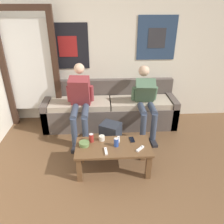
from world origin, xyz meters
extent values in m
cube|color=silver|center=(0.00, 2.85, 1.27)|extent=(10.00, 0.05, 2.55)
cube|color=black|center=(-0.68, 2.82, 1.45)|extent=(0.75, 0.01, 0.81)
cube|color=maroon|center=(-0.68, 2.81, 1.45)|extent=(0.34, 0.01, 0.37)
cube|color=navy|center=(0.94, 2.82, 1.59)|extent=(0.72, 0.01, 0.78)
cube|color=#2D2D33|center=(0.94, 2.81, 1.59)|extent=(0.32, 0.01, 0.35)
cube|color=#382319|center=(-1.81, 2.63, 1.02)|extent=(0.10, 0.10, 2.05)
cube|color=#382319|center=(-0.91, 2.63, 1.02)|extent=(0.10, 0.10, 2.05)
cube|color=#382319|center=(-1.36, 2.63, 2.10)|extent=(1.00, 0.10, 0.10)
cube|color=silver|center=(-1.36, 2.65, 1.13)|extent=(0.82, 0.02, 1.64)
cube|color=#564C47|center=(0.06, 2.76, 0.42)|extent=(2.50, 0.13, 0.83)
cube|color=#564C47|center=(0.06, 2.42, 0.22)|extent=(2.50, 0.56, 0.44)
cube|color=#564C47|center=(-1.12, 2.42, 0.28)|extent=(0.12, 0.56, 0.56)
cube|color=#564C47|center=(1.25, 2.42, 0.28)|extent=(0.12, 0.56, 0.56)
cube|color=#B2A38E|center=(-0.50, 2.42, 0.49)|extent=(1.11, 0.52, 0.10)
cube|color=#B2A38E|center=(0.63, 2.42, 0.49)|extent=(1.11, 0.52, 0.10)
cube|color=brown|center=(0.05, 1.17, 0.39)|extent=(1.04, 0.50, 0.03)
cube|color=brown|center=(-0.42, 1.37, 0.19)|extent=(0.07, 0.07, 0.38)
cube|color=brown|center=(0.51, 1.37, 0.19)|extent=(0.07, 0.07, 0.38)
cube|color=brown|center=(-0.42, 0.98, 0.19)|extent=(0.07, 0.07, 0.38)
cube|color=brown|center=(0.51, 0.98, 0.19)|extent=(0.07, 0.07, 0.38)
cylinder|color=#384256|center=(-0.56, 1.98, 0.54)|extent=(0.11, 0.45, 0.11)
cylinder|color=#384256|center=(-0.56, 1.75, 0.28)|extent=(0.10, 0.10, 0.51)
cube|color=#232328|center=(-0.56, 1.68, 0.03)|extent=(0.11, 0.25, 0.05)
cylinder|color=#384256|center=(-0.38, 1.98, 0.54)|extent=(0.11, 0.45, 0.11)
cylinder|color=#384256|center=(-0.38, 1.75, 0.28)|extent=(0.10, 0.10, 0.51)
cube|color=#232328|center=(-0.38, 1.68, 0.03)|extent=(0.11, 0.25, 0.05)
cube|color=maroon|center=(-0.47, 2.27, 0.79)|extent=(0.37, 0.38, 0.56)
sphere|color=beige|center=(-0.47, 2.37, 1.17)|extent=(0.18, 0.18, 0.18)
cylinder|color=maroon|center=(-0.66, 2.28, 0.75)|extent=(0.08, 0.12, 0.30)
cylinder|color=maroon|center=(-0.27, 2.28, 0.75)|extent=(0.08, 0.12, 0.30)
cylinder|color=#384256|center=(0.59, 2.02, 0.54)|extent=(0.11, 0.37, 0.11)
cylinder|color=#384256|center=(0.59, 1.83, 0.28)|extent=(0.10, 0.10, 0.51)
cube|color=#232328|center=(0.59, 1.76, 0.03)|extent=(0.11, 0.25, 0.05)
cylinder|color=#384256|center=(0.77, 2.02, 0.54)|extent=(0.11, 0.37, 0.11)
cylinder|color=#384256|center=(0.77, 1.83, 0.28)|extent=(0.10, 0.10, 0.51)
cube|color=#232328|center=(0.77, 1.76, 0.03)|extent=(0.11, 0.25, 0.05)
cube|color=#4C6B51|center=(0.68, 2.32, 0.74)|extent=(0.39, 0.47, 0.52)
sphere|color=beige|center=(0.68, 2.52, 1.06)|extent=(0.20, 0.20, 0.20)
cylinder|color=#4C6B51|center=(0.49, 2.35, 0.69)|extent=(0.08, 0.15, 0.27)
cylinder|color=#4C6B51|center=(0.87, 2.35, 0.69)|extent=(0.08, 0.15, 0.27)
cube|color=#282D38|center=(0.04, 1.78, 0.20)|extent=(0.39, 0.38, 0.41)
cube|color=#282D38|center=(-0.02, 1.68, 0.11)|extent=(0.23, 0.18, 0.18)
cylinder|color=#607F47|center=(-0.35, 1.21, 0.44)|extent=(0.14, 0.14, 0.06)
torus|color=#607F47|center=(-0.35, 1.21, 0.46)|extent=(0.15, 0.15, 0.02)
cylinder|color=silver|center=(-0.11, 1.32, 0.44)|extent=(0.08, 0.08, 0.07)
cylinder|color=black|center=(-0.11, 1.32, 0.49)|extent=(0.00, 0.00, 0.01)
cylinder|color=#28479E|center=(0.09, 1.17, 0.47)|extent=(0.07, 0.07, 0.12)
cylinder|color=silver|center=(0.09, 1.17, 0.53)|extent=(0.06, 0.06, 0.00)
cylinder|color=maroon|center=(-0.26, 1.30, 0.47)|extent=(0.07, 0.07, 0.12)
cylinder|color=silver|center=(-0.26, 1.30, 0.53)|extent=(0.06, 0.06, 0.00)
cube|color=white|center=(0.13, 1.31, 0.42)|extent=(0.04, 0.15, 0.02)
cylinder|color=#333842|center=(0.13, 1.34, 0.43)|extent=(0.01, 0.01, 0.00)
cube|color=white|center=(-0.06, 1.05, 0.42)|extent=(0.05, 0.15, 0.02)
cylinder|color=#333842|center=(-0.06, 1.08, 0.43)|extent=(0.01, 0.01, 0.00)
cube|color=white|center=(0.40, 1.07, 0.42)|extent=(0.13, 0.13, 0.02)
cylinder|color=#333842|center=(0.43, 1.10, 0.43)|extent=(0.01, 0.01, 0.00)
cube|color=black|center=(0.32, 1.31, 0.41)|extent=(0.08, 0.14, 0.01)
cube|color=black|center=(0.32, 1.31, 0.42)|extent=(0.07, 0.13, 0.00)
camera|label=1|loc=(-0.11, -1.29, 2.20)|focal=35.00mm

